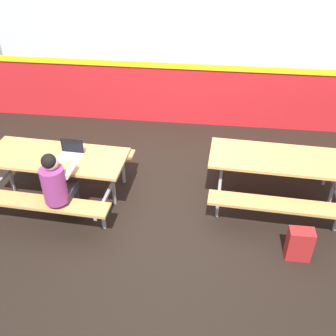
# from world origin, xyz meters

# --- Properties ---
(ground_plane) EXTENTS (10.00, 10.00, 0.02)m
(ground_plane) POSITION_xyz_m (0.00, 0.00, -0.01)
(ground_plane) COLOR black
(accent_backdrop) EXTENTS (8.00, 0.14, 2.60)m
(accent_backdrop) POSITION_xyz_m (0.00, 2.43, 1.25)
(accent_backdrop) COLOR red
(accent_backdrop) RESTS_ON ground
(picnic_table_left) EXTENTS (1.96, 1.65, 0.74)m
(picnic_table_left) POSITION_xyz_m (-1.53, -0.10, 0.58)
(picnic_table_left) COLOR tan
(picnic_table_left) RESTS_ON ground
(picnic_table_right) EXTENTS (1.96, 1.65, 0.74)m
(picnic_table_right) POSITION_xyz_m (1.53, 0.23, 0.58)
(picnic_table_right) COLOR tan
(picnic_table_right) RESTS_ON ground
(student_nearer) EXTENTS (0.38, 0.53, 1.21)m
(student_nearer) POSITION_xyz_m (-1.32, -0.67, 0.71)
(student_nearer) COLOR #2D2D38
(student_nearer) RESTS_ON ground
(laptop_silver) EXTENTS (0.33, 0.24, 0.22)m
(laptop_silver) POSITION_xyz_m (-1.32, -0.07, 0.79)
(laptop_silver) COLOR silver
(laptop_silver) RESTS_ON picnic_table_left
(backpack_dark) EXTENTS (0.30, 0.22, 0.44)m
(backpack_dark) POSITION_xyz_m (1.72, -0.86, 0.22)
(backpack_dark) COLOR maroon
(backpack_dark) RESTS_ON ground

